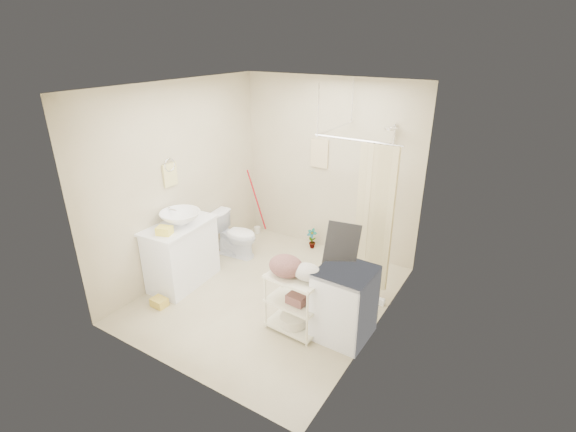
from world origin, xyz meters
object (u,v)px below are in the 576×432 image
object	(u,v)px
toilet	(235,234)
washing_machine	(345,303)
vanity	(182,254)
laundry_rack	(294,298)

from	to	relation	value
toilet	washing_machine	world-z (taller)	washing_machine
toilet	washing_machine	distance (m)	2.34
toilet	vanity	bearing A→B (deg)	167.10
toilet	laundry_rack	world-z (taller)	laundry_rack
vanity	laundry_rack	bearing A→B (deg)	-6.51
vanity	washing_machine	world-z (taller)	vanity
toilet	laundry_rack	bearing A→B (deg)	-128.51
washing_machine	laundry_rack	distance (m)	0.56
toilet	laundry_rack	size ratio (longest dim) A/B	0.83
washing_machine	laundry_rack	world-z (taller)	washing_machine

